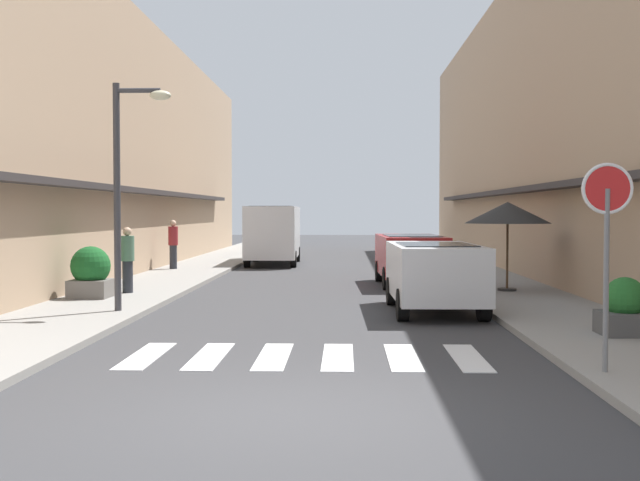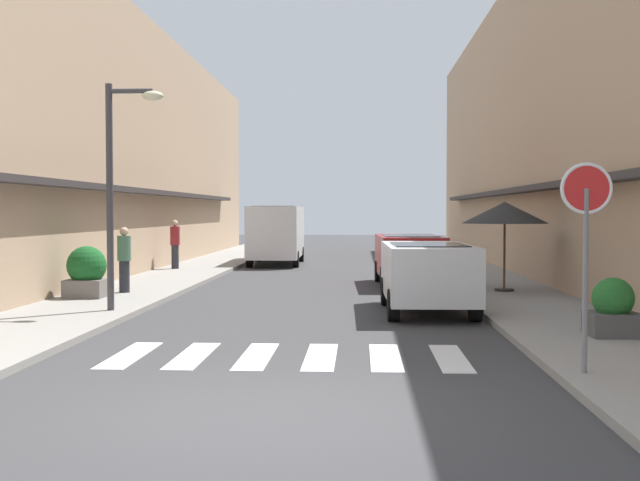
# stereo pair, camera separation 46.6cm
# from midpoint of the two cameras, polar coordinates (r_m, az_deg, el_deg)

# --- Properties ---
(ground_plane) EXTENTS (94.70, 94.70, 0.00)m
(ground_plane) POSITION_cam_midpoint_polar(r_m,az_deg,el_deg) (25.58, 1.04, -2.72)
(ground_plane) COLOR #38383A
(sidewalk_left) EXTENTS (2.65, 60.26, 0.12)m
(sidewalk_left) POSITION_cam_midpoint_polar(r_m,az_deg,el_deg) (26.18, -9.64, -2.50)
(sidewalk_left) COLOR gray
(sidewalk_left) RESTS_ON ground_plane
(sidewalk_right) EXTENTS (2.65, 60.26, 0.12)m
(sidewalk_right) POSITION_cam_midpoint_polar(r_m,az_deg,el_deg) (25.88, 11.85, -2.57)
(sidewalk_right) COLOR gray
(sidewalk_right) RESTS_ON ground_plane
(building_row_left) EXTENTS (5.50, 40.74, 8.80)m
(building_row_left) POSITION_cam_midpoint_polar(r_m,az_deg,el_deg) (28.35, -16.79, 6.56)
(building_row_left) COLOR tan
(building_row_left) RESTS_ON ground_plane
(building_row_right) EXTENTS (5.50, 40.74, 10.10)m
(building_row_right) POSITION_cam_midpoint_polar(r_m,az_deg,el_deg) (27.91, 19.40, 7.95)
(building_row_right) COLOR tan
(building_row_right) RESTS_ON ground_plane
(crosswalk) EXTENTS (5.20, 2.20, 0.01)m
(crosswalk) POSITION_cam_midpoint_polar(r_m,az_deg,el_deg) (11.76, -1.14, -8.37)
(crosswalk) COLOR silver
(crosswalk) RESTS_ON ground_plane
(parked_car_near) EXTENTS (1.88, 4.11, 1.47)m
(parked_car_near) POSITION_cam_midpoint_polar(r_m,az_deg,el_deg) (16.86, 8.53, -2.09)
(parked_car_near) COLOR silver
(parked_car_near) RESTS_ON ground_plane
(parked_car_mid) EXTENTS (1.93, 4.13, 1.47)m
(parked_car_mid) POSITION_cam_midpoint_polar(r_m,az_deg,el_deg) (22.95, 7.02, -0.98)
(parked_car_mid) COLOR maroon
(parked_car_mid) RESTS_ON ground_plane
(delivery_van) EXTENTS (2.09, 5.44, 2.37)m
(delivery_van) POSITION_cam_midpoint_polar(r_m,az_deg,el_deg) (32.09, -2.74, 0.77)
(delivery_van) COLOR silver
(delivery_van) RESTS_ON ground_plane
(round_street_sign) EXTENTS (0.65, 0.07, 2.64)m
(round_street_sign) POSITION_cam_midpoint_polar(r_m,az_deg,el_deg) (10.46, 19.87, 1.95)
(round_street_sign) COLOR slate
(round_street_sign) RESTS_ON sidewalk_right
(street_lamp) EXTENTS (1.19, 0.28, 4.63)m
(street_lamp) POSITION_cam_midpoint_polar(r_m,az_deg,el_deg) (16.62, -13.48, 4.99)
(street_lamp) COLOR #38383D
(street_lamp) RESTS_ON sidewalk_left
(cafe_umbrella) EXTENTS (2.18, 2.18, 2.28)m
(cafe_umbrella) POSITION_cam_midpoint_polar(r_m,az_deg,el_deg) (20.68, 13.82, 1.93)
(cafe_umbrella) COLOR #262626
(cafe_umbrella) RESTS_ON sidewalk_right
(planter_corner) EXTENTS (0.80, 0.80, 0.95)m
(planter_corner) POSITION_cam_midpoint_polar(r_m,az_deg,el_deg) (13.85, 21.30, -4.68)
(planter_corner) COLOR #4C4C4C
(planter_corner) RESTS_ON sidewalk_right
(planter_midblock) EXTENTS (0.93, 0.93, 1.21)m
(planter_midblock) POSITION_cam_midpoint_polar(r_m,az_deg,el_deg) (19.42, -15.84, -2.23)
(planter_midblock) COLOR slate
(planter_midblock) RESTS_ON sidewalk_left
(planter_far) EXTENTS (0.84, 0.84, 1.00)m
(planter_far) POSITION_cam_midpoint_polar(r_m,az_deg,el_deg) (26.32, 10.42, -1.36)
(planter_far) COLOR slate
(planter_far) RESTS_ON sidewalk_right
(pedestrian_walking_near) EXTENTS (0.34, 0.34, 1.64)m
(pedestrian_walking_near) POSITION_cam_midpoint_polar(r_m,az_deg,el_deg) (20.31, -13.31, -1.25)
(pedestrian_walking_near) COLOR #282B33
(pedestrian_walking_near) RESTS_ON sidewalk_left
(pedestrian_walking_far) EXTENTS (0.34, 0.34, 1.73)m
(pedestrian_walking_far) POSITION_cam_midpoint_polar(r_m,az_deg,el_deg) (28.45, -9.96, -0.18)
(pedestrian_walking_far) COLOR #282B33
(pedestrian_walking_far) RESTS_ON sidewalk_left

